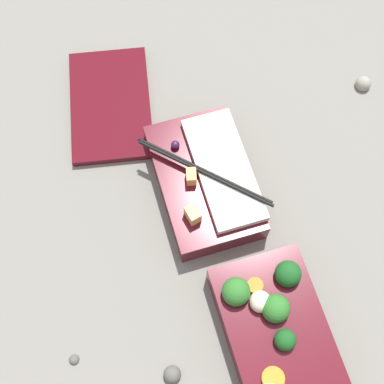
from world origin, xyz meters
TOP-DOWN VIEW (x-y plane):
  - ground_plane at (0.00, 0.00)m, footprint 3.00×3.00m
  - bento_tray_vegetable at (-0.14, -0.03)m, footprint 0.21×0.13m
  - bento_tray_rice at (0.10, -0.01)m, footprint 0.21×0.17m
  - bento_lid at (0.29, 0.11)m, footprint 0.23×0.17m
  - pebble_0 at (-0.09, 0.25)m, footprint 0.01×0.01m
  - pebble_1 at (-0.15, 0.12)m, footprint 0.02×0.02m
  - pebble_3 at (0.21, -0.31)m, footprint 0.03×0.03m

SIDE VIEW (x-z plane):
  - ground_plane at x=0.00m, z-range 0.00..0.00m
  - pebble_0 at x=-0.09m, z-range 0.00..0.01m
  - pebble_1 at x=-0.15m, z-range -0.01..0.02m
  - pebble_3 at x=0.21m, z-range -0.01..0.02m
  - bento_lid at x=0.29m, z-range 0.00..0.01m
  - bento_tray_rice at x=0.10m, z-range -0.01..0.06m
  - bento_tray_vegetable at x=-0.14m, z-range -0.01..0.06m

